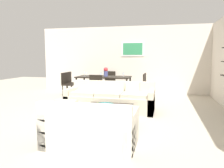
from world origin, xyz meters
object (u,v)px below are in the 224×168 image
object	(u,v)px
centerpiece_vase	(106,72)
wine_glass_left_far	(87,73)
wine_glass_head	(107,72)
dining_chair_left_near	(67,83)
dining_chair_right_near	(141,85)
dining_chair_left_far	(71,81)
wine_glass_foot	(101,74)
dining_table	(104,78)
dining_chair_foot	(97,86)
sofa_beige	(111,100)
dining_chair_right_far	(142,83)
wine_glass_right_far	(123,74)
decorative_bowl	(105,106)
dining_chair_head	(110,81)
apple_on_coffee_table	(98,104)
coffee_table	(107,115)
wine_glass_left_near	(84,73)
loveseat_white	(91,128)

from	to	relation	value
centerpiece_vase	wine_glass_left_far	bearing A→B (deg)	175.59
wine_glass_left_far	wine_glass_head	size ratio (longest dim) A/B	0.81
dining_chair_left_near	dining_chair_right_near	bearing A→B (deg)	0.00
dining_chair_left_far	dining_chair_left_near	bearing A→B (deg)	-90.00
dining_chair_left_far	wine_glass_foot	xyz separation A→B (m)	(1.40, -0.61, 0.36)
dining_table	dining_chair_foot	bearing A→B (deg)	-90.00
sofa_beige	dining_chair_right_far	bearing A→B (deg)	75.01
wine_glass_right_far	dining_chair_foot	bearing A→B (deg)	-126.23
decorative_bowl	centerpiece_vase	world-z (taller)	centerpiece_vase
dining_chair_head	wine_glass_left_far	distance (m)	1.10
decorative_bowl	apple_on_coffee_table	world-z (taller)	apple_on_coffee_table
decorative_bowl	dining_chair_foot	xyz separation A→B (m)	(-0.98, 2.54, 0.08)
dining_chair_head	centerpiece_vase	xyz separation A→B (m)	(0.06, -0.82, 0.42)
wine_glass_head	dining_chair_right_far	bearing A→B (deg)	-7.92
dining_chair_left_far	dining_chair_left_near	size ratio (longest dim) A/B	1.00
coffee_table	decorative_bowl	bearing A→B (deg)	-107.10
wine_glass_head	wine_glass_foot	xyz separation A→B (m)	(-0.00, -0.80, -0.02)
dining_chair_left_near	sofa_beige	bearing A→B (deg)	-40.99
dining_chair_right_near	dining_chair_foot	bearing A→B (deg)	-154.67
dining_table	wine_glass_left_near	distance (m)	0.76
sofa_beige	dining_chair_foot	xyz separation A→B (m)	(-0.78, 1.23, 0.21)
wine_glass_left_near	wine_glass_foot	xyz separation A→B (m)	(0.72, -0.29, -0.02)
dining_chair_left_near	dining_chair_right_far	distance (m)	2.82
loveseat_white	coffee_table	xyz separation A→B (m)	(-0.04, 1.21, -0.10)
apple_on_coffee_table	dining_table	size ratio (longest dim) A/B	0.04
decorative_bowl	centerpiece_vase	distance (m)	3.62
dining_table	wine_glass_foot	size ratio (longest dim) A/B	11.78
coffee_table	dining_chair_right_near	xyz separation A→B (m)	(0.39, 3.14, 0.31)
dining_chair_right_near	wine_glass_foot	size ratio (longest dim) A/B	5.24
loveseat_white	wine_glass_head	size ratio (longest dim) A/B	8.28
dining_chair_left_far	dining_chair_left_near	xyz separation A→B (m)	(0.00, -0.42, 0.00)
dining_table	centerpiece_vase	xyz separation A→B (m)	(0.06, 0.05, 0.24)
decorative_bowl	wine_glass_head	size ratio (longest dim) A/B	2.17
sofa_beige	dining_chair_right_far	distance (m)	2.40
apple_on_coffee_table	dining_chair_left_near	bearing A→B (deg)	125.08
sofa_beige	centerpiece_vase	distance (m)	2.35
dining_chair_right_near	wine_glass_head	bearing A→B (deg)	156.40
dining_chair_foot	centerpiece_vase	world-z (taller)	centerpiece_vase
dining_chair_foot	wine_glass_left_near	world-z (taller)	wine_glass_left_near
sofa_beige	dining_chair_head	bearing A→B (deg)	104.71
apple_on_coffee_table	wine_glass_right_far	xyz separation A→B (m)	(-0.07, 3.43, 0.43)
loveseat_white	dining_table	size ratio (longest dim) A/B	0.74
wine_glass_head	dining_chair_head	bearing A→B (deg)	90.00
dining_chair_left_near	wine_glass_left_far	bearing A→B (deg)	25.49
dining_table	dining_chair_left_near	world-z (taller)	dining_chair_left_near
dining_chair_right_far	wine_glass_foot	xyz separation A→B (m)	(-1.40, -0.61, 0.36)
dining_chair_head	centerpiece_vase	world-z (taller)	centerpiece_vase
loveseat_white	wine_glass_left_near	xyz separation A→B (m)	(-1.76, 4.44, 0.59)
dining_chair_foot	dining_chair_head	bearing A→B (deg)	90.00
sofa_beige	wine_glass_left_far	world-z (taller)	wine_glass_left_far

